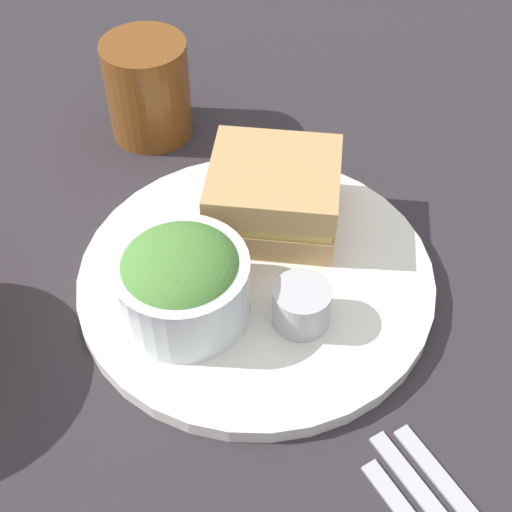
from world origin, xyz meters
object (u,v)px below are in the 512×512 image
(sandwich, at_px, (274,194))
(drink_glass, at_px, (148,89))
(salad_bowl, at_px, (182,281))
(plate, at_px, (256,278))
(dressing_cup, at_px, (301,305))

(sandwich, height_order, drink_glass, drink_glass)
(sandwich, distance_m, drink_glass, 0.19)
(drink_glass, bearing_deg, salad_bowl, -172.24)
(plate, xyz_separation_m, sandwich, (0.06, -0.02, 0.04))
(plate, bearing_deg, salad_bowl, 121.16)
(plate, bearing_deg, sandwich, -17.92)
(plate, distance_m, sandwich, 0.07)
(salad_bowl, xyz_separation_m, drink_glass, (0.25, 0.03, 0.00))
(sandwich, distance_m, dressing_cup, 0.11)
(plate, height_order, drink_glass, drink_glass)
(sandwich, height_order, salad_bowl, salad_bowl)
(sandwich, bearing_deg, plate, 162.08)
(plate, bearing_deg, dressing_cup, -148.48)
(dressing_cup, bearing_deg, plate, 31.52)
(dressing_cup, bearing_deg, drink_glass, 25.02)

